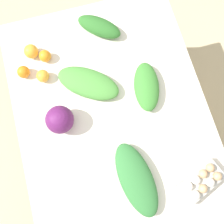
# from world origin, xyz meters

# --- Properties ---
(ground_plane) EXTENTS (8.00, 8.00, 0.00)m
(ground_plane) POSITION_xyz_m (0.00, 0.00, 0.00)
(ground_plane) COLOR #C6B289
(dining_table) EXTENTS (1.40, 1.05, 0.71)m
(dining_table) POSITION_xyz_m (0.00, 0.00, 0.63)
(dining_table) COLOR silver
(dining_table) RESTS_ON ground_plane
(cabbage_purple) EXTENTS (0.15, 0.15, 0.15)m
(cabbage_purple) POSITION_xyz_m (0.02, 0.27, 0.79)
(cabbage_purple) COLOR #601E5B
(cabbage_purple) RESTS_ON dining_table
(egg_carton) EXTENTS (0.19, 0.25, 0.09)m
(egg_carton) POSITION_xyz_m (-0.47, -0.33, 0.76)
(egg_carton) COLOR #B7B7B2
(egg_carton) RESTS_ON dining_table
(greens_bunch_dandelion) EXTENTS (0.34, 0.38, 0.08)m
(greens_bunch_dandelion) POSITION_xyz_m (0.19, 0.08, 0.75)
(greens_bunch_dandelion) COLOR #4C933D
(greens_bunch_dandelion) RESTS_ON dining_table
(greens_bunch_kale) EXTENTS (0.40, 0.21, 0.09)m
(greens_bunch_kale) POSITION_xyz_m (-0.37, -0.02, 0.76)
(greens_bunch_kale) COLOR #337538
(greens_bunch_kale) RESTS_ON dining_table
(greens_bunch_scallion) EXTENTS (0.25, 0.28, 0.08)m
(greens_bunch_scallion) POSITION_xyz_m (0.51, -0.06, 0.75)
(greens_bunch_scallion) COLOR #2D6B28
(greens_bunch_scallion) RESTS_ON dining_table
(greens_bunch_chard) EXTENTS (0.30, 0.19, 0.08)m
(greens_bunch_chard) POSITION_xyz_m (0.08, -0.22, 0.75)
(greens_bunch_chard) COLOR #3D8433
(greens_bunch_chard) RESTS_ON dining_table
(orange_0) EXTENTS (0.07, 0.07, 0.07)m
(orange_0) POSITION_xyz_m (0.35, 0.42, 0.75)
(orange_0) COLOR orange
(orange_0) RESTS_ON dining_table
(orange_1) EXTENTS (0.07, 0.07, 0.07)m
(orange_1) POSITION_xyz_m (0.30, 0.32, 0.75)
(orange_1) COLOR #F9A833
(orange_1) RESTS_ON dining_table
(orange_2) EXTENTS (0.08, 0.08, 0.08)m
(orange_2) POSITION_xyz_m (0.46, 0.35, 0.75)
(orange_2) COLOR #F9A833
(orange_2) RESTS_ON dining_table
(orange_3) EXTENTS (0.07, 0.07, 0.07)m
(orange_3) POSITION_xyz_m (0.41, 0.28, 0.75)
(orange_3) COLOR orange
(orange_3) RESTS_ON dining_table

